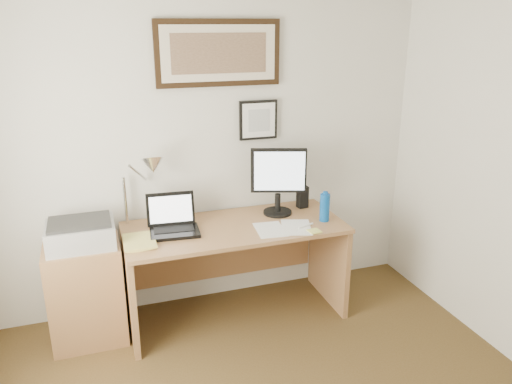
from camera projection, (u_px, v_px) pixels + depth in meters
name	position (u px, v px, depth m)	size (l,w,h in m)	color
wall_back	(201.00, 149.00, 3.77)	(3.50, 0.02, 2.50)	silver
side_cabinet	(87.00, 293.00, 3.49)	(0.50, 0.40, 0.73)	#95663E
water_bottle	(325.00, 208.00, 3.70)	(0.07, 0.07, 0.21)	#0C4FA8
bottle_cap	(325.00, 193.00, 3.67)	(0.04, 0.04, 0.02)	#0C4FA8
speaker	(302.00, 197.00, 3.98)	(0.08, 0.07, 0.18)	black
paper_sheet_a	(270.00, 230.00, 3.57)	(0.20, 0.29, 0.00)	white
paper_sheet_b	(296.00, 227.00, 3.61)	(0.21, 0.30, 0.00)	white
sticky_pad	(314.00, 231.00, 3.53)	(0.08, 0.08, 0.01)	#DEDF6A
marker_pen	(306.00, 226.00, 3.62)	(0.02, 0.02, 0.14)	white
book	(123.00, 244.00, 3.32)	(0.21, 0.29, 0.02)	#DED168
desk	(232.00, 250.00, 3.80)	(1.60, 0.70, 0.75)	#95663E
laptop	(173.00, 224.00, 3.53)	(0.36, 0.32, 0.26)	black
lcd_monitor	(278.00, 178.00, 3.78)	(0.41, 0.22, 0.52)	black
printer	(81.00, 233.00, 3.34)	(0.44, 0.34, 0.18)	#A8A8AA
desk_lamp	(150.00, 168.00, 3.50)	(0.29, 0.27, 0.53)	silver
picture_large	(219.00, 53.00, 3.56)	(0.92, 0.04, 0.47)	black
picture_small	(258.00, 120.00, 3.82)	(0.30, 0.03, 0.30)	black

